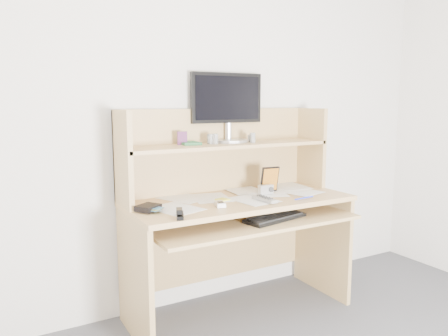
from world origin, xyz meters
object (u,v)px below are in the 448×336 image
tv_remote (265,199)px  desk (233,205)px  keyboard (275,217)px  monitor (227,105)px  game_case (270,179)px

tv_remote → desk: bearing=105.3°
keyboard → tv_remote: size_ratio=2.29×
keyboard → monitor: size_ratio=0.82×
desk → tv_remote: desk is taller
game_case → desk: bearing=179.8°
game_case → monitor: 0.56m
desk → keyboard: size_ratio=3.27×
tv_remote → monitor: (-0.02, 0.41, 0.56)m
desk → game_case: 0.30m
desk → tv_remote: 0.25m
keyboard → tv_remote: tv_remote is taller
keyboard → desk: bearing=100.2°
desk → keyboard: (0.12, -0.29, -0.03)m
desk → tv_remote: size_ratio=7.49×
desk → game_case: desk is taller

